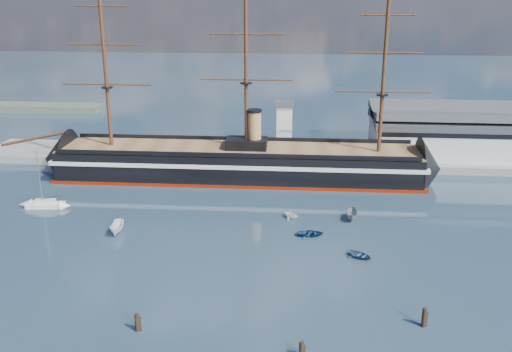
{
  "coord_description": "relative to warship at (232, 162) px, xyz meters",
  "views": [
    {
      "loc": [
        8.31,
        -74.26,
        45.46
      ],
      "look_at": [
        -1.23,
        35.0,
        9.0
      ],
      "focal_mm": 40.0,
      "sensor_mm": 36.0,
      "label": 1
    }
  ],
  "objects": [
    {
      "name": "motorboat_a",
      "position": [
        -17.85,
        -35.44,
        -4.04
      ],
      "size": [
        6.95,
        3.04,
        2.71
      ],
      "primitive_type": "imported",
      "rotation": [
        0.0,
        0.0,
        0.08
      ],
      "color": "white",
      "rests_on": "ground"
    },
    {
      "name": "sailboat",
      "position": [
        -37.71,
        -23.61,
        -3.21
      ],
      "size": [
        8.27,
        3.13,
        12.93
      ],
      "rotation": [
        0.0,
        0.0,
        0.09
      ],
      "color": "silver",
      "rests_on": "ground"
    },
    {
      "name": "piling_near_right",
      "position": [
        35.23,
        -63.02,
        -4.04
      ],
      "size": [
        0.64,
        0.64,
        3.68
      ],
      "primitive_type": "cylinder",
      "color": "black",
      "rests_on": "ground"
    },
    {
      "name": "motorboat_b",
      "position": [
        19.51,
        -33.46,
        -4.04
      ],
      "size": [
        1.59,
        3.28,
        1.48
      ],
      "primitive_type": "imported",
      "rotation": [
        0.0,
        0.0,
        1.68
      ],
      "color": "navy",
      "rests_on": "ground"
    },
    {
      "name": "motorboat_e",
      "position": [
        28.14,
        -42.02,
        -4.04
      ],
      "size": [
        2.58,
        2.99,
        1.33
      ],
      "primitive_type": "imported",
      "rotation": [
        0.0,
        0.0,
        0.96
      ],
      "color": "navy",
      "rests_on": "ground"
    },
    {
      "name": "quay_tower",
      "position": [
        12.49,
        13.0,
        5.72
      ],
      "size": [
        5.0,
        5.0,
        15.0
      ],
      "color": "silver",
      "rests_on": "ground"
    },
    {
      "name": "warehouse",
      "position": [
        67.49,
        20.0,
        3.95
      ],
      "size": [
        63.0,
        21.0,
        11.6
      ],
      "color": "#B7BABC",
      "rests_on": "ground"
    },
    {
      "name": "ground",
      "position": [
        9.49,
        -20.0,
        -4.04
      ],
      "size": [
        600.0,
        600.0,
        0.0
      ],
      "primitive_type": "plane",
      "color": "#203344",
      "rests_on": "ground"
    },
    {
      "name": "warship",
      "position": [
        0.0,
        0.0,
        0.0
      ],
      "size": [
        112.95,
        17.02,
        53.94
      ],
      "rotation": [
        0.0,
        0.0,
        0.01
      ],
      "color": "black",
      "rests_on": "ground"
    },
    {
      "name": "quay",
      "position": [
        19.49,
        16.0,
        -4.04
      ],
      "size": [
        180.0,
        18.0,
        2.0
      ],
      "primitive_type": "cube",
      "color": "slate",
      "rests_on": "ground"
    },
    {
      "name": "piling_near_left",
      "position": [
        -4.54,
        -67.59,
        -4.04
      ],
      "size": [
        0.64,
        0.64,
        3.45
      ],
      "primitive_type": "cylinder",
      "color": "black",
      "rests_on": "ground"
    },
    {
      "name": "motorboat_c",
      "position": [
        28.03,
        -24.7,
        -4.04
      ],
      "size": [
        6.42,
        2.81,
        2.5
      ],
      "primitive_type": "imported",
      "rotation": [
        0.0,
        0.0,
        -0.08
      ],
      "color": "gray",
      "rests_on": "ground"
    },
    {
      "name": "motorboat_d",
      "position": [
        15.51,
        -25.06,
        -4.04
      ],
      "size": [
        5.18,
        5.87,
        2.02
      ],
      "primitive_type": "imported",
      "rotation": [
        0.0,
        0.0,
        0.94
      ],
      "color": "white",
      "rests_on": "ground"
    }
  ]
}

